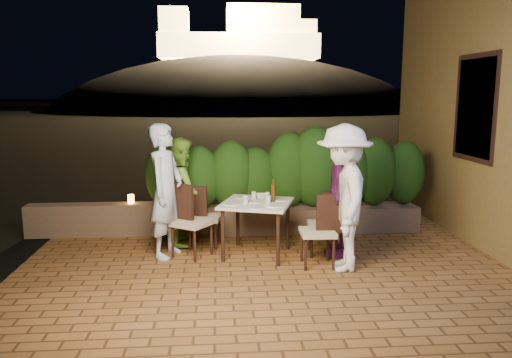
{
  "coord_description": "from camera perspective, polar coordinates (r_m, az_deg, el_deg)",
  "views": [
    {
      "loc": [
        -0.93,
        -5.48,
        2.21
      ],
      "look_at": [
        -0.4,
        1.22,
        1.05
      ],
      "focal_mm": 35.0,
      "sensor_mm": 36.0,
      "label": 1
    }
  ],
  "objects": [
    {
      "name": "ground",
      "position": [
        5.99,
        4.86,
        -12.11
      ],
      "size": [
        400.0,
        400.0,
        0.0
      ],
      "primitive_type": "plane",
      "color": "black",
      "rests_on": "ground"
    },
    {
      "name": "terrace_floor",
      "position": [
        6.47,
        4.13,
        -10.92
      ],
      "size": [
        7.0,
        6.0,
        0.15
      ],
      "primitive_type": "cube",
      "color": "brown",
      "rests_on": "ground"
    },
    {
      "name": "building_wall",
      "position": [
        8.75,
        27.19,
        10.63
      ],
      "size": [
        1.6,
        5.0,
        5.0
      ],
      "primitive_type": "cube",
      "color": "olive",
      "rests_on": "ground"
    },
    {
      "name": "window_pane",
      "position": [
        7.93,
        23.95,
        7.44
      ],
      "size": [
        0.08,
        1.0,
        1.4
      ],
      "primitive_type": "cube",
      "color": "black",
      "rests_on": "building_wall"
    },
    {
      "name": "window_frame",
      "position": [
        7.92,
        23.89,
        7.44
      ],
      "size": [
        0.06,
        1.15,
        1.55
      ],
      "primitive_type": "cube",
      "color": "black",
      "rests_on": "building_wall"
    },
    {
      "name": "planter",
      "position": [
        8.11,
        3.65,
        -4.58
      ],
      "size": [
        4.2,
        0.55,
        0.4
      ],
      "primitive_type": "cube",
      "color": "brown",
      "rests_on": "ground"
    },
    {
      "name": "hedge",
      "position": [
        7.96,
        3.71,
        0.66
      ],
      "size": [
        4.0,
        0.7,
        1.1
      ],
      "primitive_type": null,
      "color": "#1C4312",
      "rests_on": "planter"
    },
    {
      "name": "parapet",
      "position": [
        8.24,
        -17.54,
        -4.44
      ],
      "size": [
        2.2,
        0.3,
        0.5
      ],
      "primitive_type": "cube",
      "color": "brown",
      "rests_on": "ground"
    },
    {
      "name": "hill",
      "position": [
        65.84,
        -1.93,
        4.36
      ],
      "size": [
        52.0,
        40.0,
        22.0
      ],
      "primitive_type": "ellipsoid",
      "color": "black",
      "rests_on": "ground"
    },
    {
      "name": "fortress",
      "position": [
        66.07,
        -2.0,
        16.98
      ],
      "size": [
        26.0,
        8.0,
        8.0
      ],
      "primitive_type": null,
      "color": "#FFCC7A",
      "rests_on": "hill"
    },
    {
      "name": "dining_table",
      "position": [
        6.87,
        0.07,
        -5.7
      ],
      "size": [
        1.13,
        1.13,
        0.75
      ],
      "primitive_type": null,
      "rotation": [
        0.0,
        0.0,
        -0.31
      ],
      "color": "white",
      "rests_on": "ground"
    },
    {
      "name": "plate_nw",
      "position": [
        6.65,
        -2.81,
        -2.85
      ],
      "size": [
        0.23,
        0.23,
        0.01
      ],
      "primitive_type": "cylinder",
      "color": "white",
      "rests_on": "dining_table"
    },
    {
      "name": "plate_sw",
      "position": [
        7.08,
        -1.59,
        -2.08
      ],
      "size": [
        0.2,
        0.2,
        0.01
      ],
      "primitive_type": "cylinder",
      "color": "white",
      "rests_on": "dining_table"
    },
    {
      "name": "plate_ne",
      "position": [
        6.54,
        2.02,
        -3.05
      ],
      "size": [
        0.24,
        0.24,
        0.01
      ],
      "primitive_type": "cylinder",
      "color": "white",
      "rests_on": "dining_table"
    },
    {
      "name": "plate_se",
      "position": [
        6.91,
        2.83,
        -2.37
      ],
      "size": [
        0.23,
        0.23,
        0.01
      ],
      "primitive_type": "cylinder",
      "color": "white",
      "rests_on": "dining_table"
    },
    {
      "name": "plate_centre",
      "position": [
        6.77,
        -0.19,
        -2.62
      ],
      "size": [
        0.2,
        0.2,
        0.01
      ],
      "primitive_type": "cylinder",
      "color": "white",
      "rests_on": "dining_table"
    },
    {
      "name": "plate_front",
      "position": [
        6.43,
        0.11,
        -3.28
      ],
      "size": [
        0.2,
        0.2,
        0.01
      ],
      "primitive_type": "cylinder",
      "color": "white",
      "rests_on": "dining_table"
    },
    {
      "name": "glass_nw",
      "position": [
        6.66,
        -1.2,
        -2.36
      ],
      "size": [
        0.07,
        0.07,
        0.12
      ],
      "primitive_type": "cylinder",
      "color": "silver",
      "rests_on": "dining_table"
    },
    {
      "name": "glass_sw",
      "position": [
        6.96,
        -0.25,
        -1.87
      ],
      "size": [
        0.06,
        0.06,
        0.11
      ],
      "primitive_type": "cylinder",
      "color": "silver",
      "rests_on": "dining_table"
    },
    {
      "name": "glass_ne",
      "position": [
        6.65,
        1.39,
        -2.36
      ],
      "size": [
        0.07,
        0.07,
        0.12
      ],
      "primitive_type": "cylinder",
      "color": "silver",
      "rests_on": "dining_table"
    },
    {
      "name": "glass_se",
      "position": [
        6.87,
        1.31,
        -1.98
      ],
      "size": [
        0.07,
        0.07,
        0.12
      ],
      "primitive_type": "cylinder",
      "color": "silver",
      "rests_on": "dining_table"
    },
    {
      "name": "beer_bottle",
      "position": [
        6.79,
        1.99,
        -1.29
      ],
      "size": [
        0.06,
        0.06,
        0.31
      ],
      "primitive_type": null,
      "color": "#4E2B0D",
      "rests_on": "dining_table"
    },
    {
      "name": "bowl",
      "position": [
        7.09,
        0.52,
        -1.91
      ],
      "size": [
        0.19,
        0.19,
        0.05
      ],
      "primitive_type": "imported",
      "rotation": [
        0.0,
        0.0,
        -0.01
      ],
      "color": "white",
      "rests_on": "dining_table"
    },
    {
      "name": "chair_left_front",
      "position": [
        6.85,
        -7.35,
        -4.77
      ],
      "size": [
        0.64,
        0.64,
        0.99
      ],
      "primitive_type": null,
      "rotation": [
        0.0,
        0.0,
        -0.61
      ],
      "color": "black",
      "rests_on": "ground"
    },
    {
      "name": "chair_left_back",
      "position": [
        7.29,
        -5.75,
        -4.29
      ],
      "size": [
        0.47,
        0.47,
        0.89
      ],
      "primitive_type": null,
      "rotation": [
        0.0,
        0.0,
        -0.17
      ],
      "color": "black",
      "rests_on": "ground"
    },
    {
      "name": "chair_right_front",
      "position": [
        6.48,
        7.05,
        -5.87
      ],
      "size": [
        0.45,
        0.45,
        0.94
      ],
      "primitive_type": null,
      "rotation": [
        0.0,
        0.0,
        3.12
      ],
      "color": "black",
      "rests_on": "ground"
    },
    {
      "name": "chair_right_back",
      "position": [
        6.95,
        7.66,
        -5.05
      ],
      "size": [
        0.44,
        0.44,
        0.88
      ],
      "primitive_type": null,
      "rotation": [
        0.0,
        0.0,
        3.05
      ],
      "color": "black",
      "rests_on": "ground"
    },
    {
      "name": "diner_blue",
      "position": [
        6.83,
        -10.25,
        -1.35
      ],
      "size": [
        0.64,
        0.77,
        1.82
      ],
      "primitive_type": "imported",
      "rotation": [
        0.0,
        0.0,
        1.22
      ],
      "color": "silver",
      "rests_on": "ground"
    },
    {
      "name": "diner_green",
      "position": [
        7.4,
        -8.39,
        -1.39
      ],
      "size": [
        0.69,
        0.83,
        1.58
      ],
      "primitive_type": "imported",
      "rotation": [
        0.0,
        0.0,
        1.69
      ],
      "color": "#73B438",
      "rests_on": "ground"
    },
    {
      "name": "diner_white",
      "position": [
        6.31,
        9.98,
        -2.13
      ],
      "size": [
        0.82,
        1.26,
        1.84
      ],
      "primitive_type": "imported",
      "rotation": [
        0.0,
        0.0,
        -1.69
      ],
      "color": "white",
      "rests_on": "ground"
    },
    {
      "name": "diner_purple",
      "position": [
        6.87,
        9.88,
        -1.44
      ],
      "size": [
        0.78,
        1.13,
        1.78
      ],
      "primitive_type": "imported",
      "rotation": [
        0.0,
        0.0,
        -1.93
      ],
      "color": "#72266C",
      "rests_on": "ground"
    },
    {
      "name": "parapet_lamp",
      "position": [
        8.07,
        -14.11,
        -2.24
      ],
      "size": [
        0.1,
        0.1,
        0.14
      ],
      "primitive_type": "cylinder",
      "color": "orange",
      "rests_on": "parapet"
    }
  ]
}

